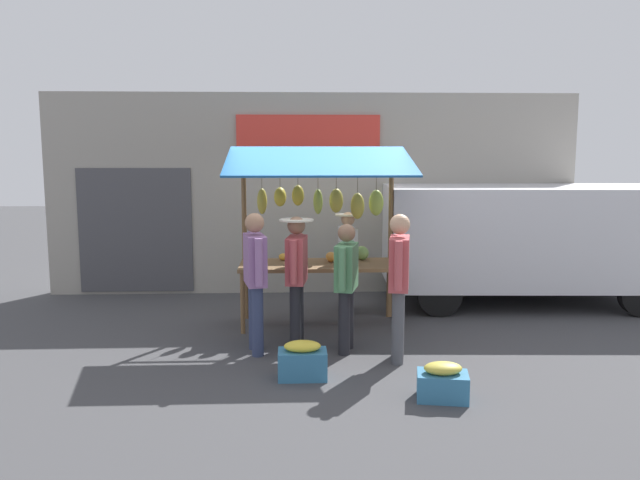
{
  "coord_description": "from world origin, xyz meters",
  "views": [
    {
      "loc": [
        0.37,
        8.69,
        2.43
      ],
      "look_at": [
        0.0,
        0.3,
        1.25
      ],
      "focal_mm": 35.59,
      "sensor_mm": 36.0,
      "label": 1
    }
  ],
  "objects_px": {
    "parked_van": "(515,234)",
    "produce_crate_near": "(302,361)",
    "shopper_with_shopping_bag": "(297,270)",
    "shopper_in_grey_tee": "(346,279)",
    "produce_crate_side": "(443,383)",
    "shopper_in_striped_shirt": "(399,276)",
    "vendor_with_sunhat": "(348,254)",
    "shopper_with_ponytail": "(255,272)",
    "market_stall": "(322,215)"
  },
  "relations": [
    {
      "from": "market_stall",
      "to": "shopper_with_shopping_bag",
      "type": "distance_m",
      "value": 1.24
    },
    {
      "from": "shopper_with_ponytail",
      "to": "shopper_in_grey_tee",
      "type": "xyz_separation_m",
      "value": [
        -1.1,
        0.0,
        -0.1
      ]
    },
    {
      "from": "vendor_with_sunhat",
      "to": "shopper_in_grey_tee",
      "type": "xyz_separation_m",
      "value": [
        0.19,
        1.96,
        0.01
      ]
    },
    {
      "from": "shopper_with_shopping_bag",
      "to": "shopper_in_striped_shirt",
      "type": "distance_m",
      "value": 1.32
    },
    {
      "from": "shopper_with_shopping_bag",
      "to": "parked_van",
      "type": "xyz_separation_m",
      "value": [
        -3.5,
        -2.14,
        0.16
      ]
    },
    {
      "from": "market_stall",
      "to": "vendor_with_sunhat",
      "type": "relative_size",
      "value": 1.64
    },
    {
      "from": "vendor_with_sunhat",
      "to": "produce_crate_near",
      "type": "distance_m",
      "value": 3.04
    },
    {
      "from": "parked_van",
      "to": "produce_crate_near",
      "type": "distance_m",
      "value": 4.86
    },
    {
      "from": "shopper_in_grey_tee",
      "to": "produce_crate_near",
      "type": "bearing_deg",
      "value": 163.82
    },
    {
      "from": "market_stall",
      "to": "produce_crate_near",
      "type": "relative_size",
      "value": 4.77
    },
    {
      "from": "shopper_in_grey_tee",
      "to": "parked_van",
      "type": "bearing_deg",
      "value": -35.82
    },
    {
      "from": "shopper_with_shopping_bag",
      "to": "produce_crate_near",
      "type": "xyz_separation_m",
      "value": [
        -0.05,
        1.16,
        -0.78
      ]
    },
    {
      "from": "market_stall",
      "to": "parked_van",
      "type": "height_order",
      "value": "market_stall"
    },
    {
      "from": "market_stall",
      "to": "vendor_with_sunhat",
      "type": "bearing_deg",
      "value": -122.21
    },
    {
      "from": "market_stall",
      "to": "vendor_with_sunhat",
      "type": "distance_m",
      "value": 1.04
    },
    {
      "from": "market_stall",
      "to": "shopper_in_striped_shirt",
      "type": "distance_m",
      "value": 1.9
    },
    {
      "from": "shopper_with_ponytail",
      "to": "produce_crate_side",
      "type": "xyz_separation_m",
      "value": [
        -1.92,
        1.56,
        -0.82
      ]
    },
    {
      "from": "shopper_with_shopping_bag",
      "to": "shopper_with_ponytail",
      "type": "relative_size",
      "value": 0.96
    },
    {
      "from": "produce_crate_near",
      "to": "produce_crate_side",
      "type": "bearing_deg",
      "value": 154.65
    },
    {
      "from": "parked_van",
      "to": "produce_crate_side",
      "type": "height_order",
      "value": "parked_van"
    },
    {
      "from": "shopper_in_striped_shirt",
      "to": "shopper_with_shopping_bag",
      "type": "bearing_deg",
      "value": 74.19
    },
    {
      "from": "vendor_with_sunhat",
      "to": "produce_crate_near",
      "type": "xyz_separation_m",
      "value": [
        0.74,
        2.87,
        -0.69
      ]
    },
    {
      "from": "produce_crate_side",
      "to": "vendor_with_sunhat",
      "type": "bearing_deg",
      "value": -79.79
    },
    {
      "from": "produce_crate_side",
      "to": "shopper_in_striped_shirt",
      "type": "bearing_deg",
      "value": -78.58
    },
    {
      "from": "market_stall",
      "to": "produce_crate_side",
      "type": "height_order",
      "value": "market_stall"
    },
    {
      "from": "produce_crate_near",
      "to": "produce_crate_side",
      "type": "relative_size",
      "value": 0.95
    },
    {
      "from": "vendor_with_sunhat",
      "to": "produce_crate_side",
      "type": "xyz_separation_m",
      "value": [
        -0.63,
        3.52,
        -0.71
      ]
    },
    {
      "from": "produce_crate_near",
      "to": "shopper_in_striped_shirt",
      "type": "bearing_deg",
      "value": -153.61
    },
    {
      "from": "market_stall",
      "to": "vendor_with_sunhat",
      "type": "height_order",
      "value": "market_stall"
    },
    {
      "from": "parked_van",
      "to": "produce_crate_near",
      "type": "xyz_separation_m",
      "value": [
        3.45,
        3.29,
        -0.93
      ]
    },
    {
      "from": "shopper_with_ponytail",
      "to": "produce_crate_near",
      "type": "bearing_deg",
      "value": -160.49
    },
    {
      "from": "shopper_with_ponytail",
      "to": "parked_van",
      "type": "distance_m",
      "value": 4.65
    },
    {
      "from": "vendor_with_sunhat",
      "to": "shopper_with_shopping_bag",
      "type": "xyz_separation_m",
      "value": [
        0.79,
        1.71,
        0.08
      ]
    },
    {
      "from": "shopper_with_ponytail",
      "to": "shopper_with_shopping_bag",
      "type": "bearing_deg",
      "value": -75.56
    },
    {
      "from": "vendor_with_sunhat",
      "to": "produce_crate_side",
      "type": "height_order",
      "value": "vendor_with_sunhat"
    },
    {
      "from": "market_stall",
      "to": "shopper_with_ponytail",
      "type": "xyz_separation_m",
      "value": [
        0.86,
        1.27,
        -0.56
      ]
    },
    {
      "from": "shopper_in_striped_shirt",
      "to": "shopper_in_grey_tee",
      "type": "relative_size",
      "value": 1.1
    },
    {
      "from": "shopper_with_shopping_bag",
      "to": "shopper_in_grey_tee",
      "type": "xyz_separation_m",
      "value": [
        -0.6,
        0.25,
        -0.07
      ]
    },
    {
      "from": "shopper_with_ponytail",
      "to": "parked_van",
      "type": "bearing_deg",
      "value": -70.67
    },
    {
      "from": "shopper_in_grey_tee",
      "to": "shopper_with_ponytail",
      "type": "bearing_deg",
      "value": 104.55
    },
    {
      "from": "parked_van",
      "to": "produce_crate_near",
      "type": "relative_size",
      "value": 8.55
    },
    {
      "from": "market_stall",
      "to": "produce_crate_near",
      "type": "xyz_separation_m",
      "value": [
        0.31,
        2.19,
        -1.36
      ]
    },
    {
      "from": "shopper_with_shopping_bag",
      "to": "shopper_in_striped_shirt",
      "type": "xyz_separation_m",
      "value": [
        -1.18,
        0.6,
        0.04
      ]
    },
    {
      "from": "shopper_with_shopping_bag",
      "to": "produce_crate_side",
      "type": "xyz_separation_m",
      "value": [
        -1.42,
        1.81,
        -0.79
      ]
    },
    {
      "from": "market_stall",
      "to": "parked_van",
      "type": "distance_m",
      "value": 3.36
    },
    {
      "from": "shopper_in_grey_tee",
      "to": "parked_van",
      "type": "relative_size",
      "value": 0.35
    },
    {
      "from": "parked_van",
      "to": "shopper_with_shopping_bag",
      "type": "bearing_deg",
      "value": 34.16
    },
    {
      "from": "vendor_with_sunhat",
      "to": "shopper_in_grey_tee",
      "type": "bearing_deg",
      "value": -11.17
    },
    {
      "from": "market_stall",
      "to": "produce_crate_near",
      "type": "height_order",
      "value": "market_stall"
    },
    {
      "from": "shopper_with_shopping_bag",
      "to": "shopper_in_grey_tee",
      "type": "bearing_deg",
      "value": -104.4
    }
  ]
}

